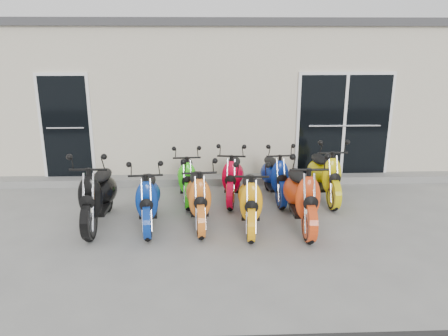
{
  "coord_description": "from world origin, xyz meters",
  "views": [
    {
      "loc": [
        -0.3,
        -6.82,
        2.94
      ],
      "look_at": [
        0.0,
        0.6,
        0.75
      ],
      "focal_mm": 35.0,
      "sensor_mm": 36.0,
      "label": 1
    }
  ],
  "objects_px": {
    "scooter_back_blue": "(275,170)",
    "scooter_front_orange_a": "(198,189)",
    "scooter_front_orange_b": "(251,192)",
    "scooter_back_red": "(233,170)",
    "scooter_front_red": "(302,187)",
    "scooter_back_green": "(187,171)",
    "scooter_front_black": "(97,187)",
    "scooter_front_blue": "(148,191)",
    "scooter_back_yellow": "(325,168)"
  },
  "relations": [
    {
      "from": "scooter_back_blue",
      "to": "scooter_front_orange_a",
      "type": "bearing_deg",
      "value": -146.24
    },
    {
      "from": "scooter_front_orange_b",
      "to": "scooter_back_red",
      "type": "distance_m",
      "value": 1.31
    },
    {
      "from": "scooter_front_red",
      "to": "scooter_back_green",
      "type": "height_order",
      "value": "scooter_front_red"
    },
    {
      "from": "scooter_front_black",
      "to": "scooter_front_orange_a",
      "type": "relative_size",
      "value": 1.07
    },
    {
      "from": "scooter_front_blue",
      "to": "scooter_front_orange_a",
      "type": "height_order",
      "value": "scooter_front_orange_a"
    },
    {
      "from": "scooter_front_orange_b",
      "to": "scooter_front_red",
      "type": "xyz_separation_m",
      "value": [
        0.82,
        0.02,
        0.06
      ]
    },
    {
      "from": "scooter_front_blue",
      "to": "scooter_front_red",
      "type": "relative_size",
      "value": 0.9
    },
    {
      "from": "scooter_back_red",
      "to": "scooter_back_blue",
      "type": "bearing_deg",
      "value": 7.89
    },
    {
      "from": "scooter_front_red",
      "to": "scooter_back_blue",
      "type": "bearing_deg",
      "value": 100.41
    },
    {
      "from": "scooter_front_black",
      "to": "scooter_front_red",
      "type": "height_order",
      "value": "scooter_front_red"
    },
    {
      "from": "scooter_front_black",
      "to": "scooter_front_orange_b",
      "type": "xyz_separation_m",
      "value": [
        2.46,
        -0.21,
        -0.05
      ]
    },
    {
      "from": "scooter_back_red",
      "to": "scooter_back_blue",
      "type": "xyz_separation_m",
      "value": [
        0.8,
        0.0,
        -0.0
      ]
    },
    {
      "from": "scooter_front_orange_b",
      "to": "scooter_front_black",
      "type": "bearing_deg",
      "value": 179.21
    },
    {
      "from": "scooter_front_orange_a",
      "to": "scooter_back_red",
      "type": "bearing_deg",
      "value": 56.82
    },
    {
      "from": "scooter_back_yellow",
      "to": "scooter_front_red",
      "type": "bearing_deg",
      "value": -122.21
    },
    {
      "from": "scooter_back_red",
      "to": "scooter_back_yellow",
      "type": "distance_m",
      "value": 1.73
    },
    {
      "from": "scooter_front_orange_a",
      "to": "scooter_back_green",
      "type": "relative_size",
      "value": 1.08
    },
    {
      "from": "scooter_front_black",
      "to": "scooter_back_red",
      "type": "xyz_separation_m",
      "value": [
        2.25,
        1.09,
        -0.07
      ]
    },
    {
      "from": "scooter_back_green",
      "to": "scooter_back_red",
      "type": "distance_m",
      "value": 0.86
    },
    {
      "from": "scooter_front_blue",
      "to": "scooter_back_blue",
      "type": "bearing_deg",
      "value": 22.26
    },
    {
      "from": "scooter_front_red",
      "to": "scooter_back_blue",
      "type": "xyz_separation_m",
      "value": [
        -0.23,
        1.28,
        -0.09
      ]
    },
    {
      "from": "scooter_front_orange_b",
      "to": "scooter_back_blue",
      "type": "height_order",
      "value": "scooter_front_orange_b"
    },
    {
      "from": "scooter_front_red",
      "to": "scooter_back_yellow",
      "type": "xyz_separation_m",
      "value": [
        0.7,
        1.23,
        -0.04
      ]
    },
    {
      "from": "scooter_front_black",
      "to": "scooter_back_green",
      "type": "bearing_deg",
      "value": 39.13
    },
    {
      "from": "scooter_front_orange_b",
      "to": "scooter_back_yellow",
      "type": "relative_size",
      "value": 0.97
    },
    {
      "from": "scooter_back_red",
      "to": "scooter_back_yellow",
      "type": "height_order",
      "value": "scooter_back_yellow"
    },
    {
      "from": "scooter_front_blue",
      "to": "scooter_back_blue",
      "type": "xyz_separation_m",
      "value": [
        2.24,
        1.16,
        -0.02
      ]
    },
    {
      "from": "scooter_front_black",
      "to": "scooter_back_yellow",
      "type": "xyz_separation_m",
      "value": [
        3.98,
        1.03,
        -0.03
      ]
    },
    {
      "from": "scooter_back_green",
      "to": "scooter_back_red",
      "type": "bearing_deg",
      "value": -5.07
    },
    {
      "from": "scooter_front_orange_b",
      "to": "scooter_back_green",
      "type": "height_order",
      "value": "scooter_front_orange_b"
    },
    {
      "from": "scooter_front_black",
      "to": "scooter_back_green",
      "type": "relative_size",
      "value": 1.16
    },
    {
      "from": "scooter_front_blue",
      "to": "scooter_front_red",
      "type": "distance_m",
      "value": 2.47
    },
    {
      "from": "scooter_front_orange_b",
      "to": "scooter_back_yellow",
      "type": "xyz_separation_m",
      "value": [
        1.52,
        1.24,
        0.02
      ]
    },
    {
      "from": "scooter_front_red",
      "to": "scooter_back_red",
      "type": "bearing_deg",
      "value": 128.89
    },
    {
      "from": "scooter_front_blue",
      "to": "scooter_back_yellow",
      "type": "distance_m",
      "value": 3.35
    },
    {
      "from": "scooter_back_green",
      "to": "scooter_back_yellow",
      "type": "bearing_deg",
      "value": -5.18
    },
    {
      "from": "scooter_front_orange_b",
      "to": "scooter_front_orange_a",
      "type": "bearing_deg",
      "value": 172.11
    },
    {
      "from": "scooter_front_orange_b",
      "to": "scooter_front_red",
      "type": "distance_m",
      "value": 0.83
    },
    {
      "from": "scooter_back_yellow",
      "to": "scooter_back_green",
      "type": "bearing_deg",
      "value": 175.68
    },
    {
      "from": "scooter_front_black",
      "to": "scooter_front_blue",
      "type": "distance_m",
      "value": 0.82
    },
    {
      "from": "scooter_front_red",
      "to": "scooter_back_yellow",
      "type": "height_order",
      "value": "scooter_front_red"
    },
    {
      "from": "scooter_back_blue",
      "to": "scooter_front_orange_b",
      "type": "bearing_deg",
      "value": -118.98
    },
    {
      "from": "scooter_front_orange_a",
      "to": "scooter_front_orange_b",
      "type": "distance_m",
      "value": 0.85
    },
    {
      "from": "scooter_front_black",
      "to": "scooter_front_orange_b",
      "type": "distance_m",
      "value": 2.47
    },
    {
      "from": "scooter_front_orange_a",
      "to": "scooter_back_blue",
      "type": "bearing_deg",
      "value": 34.34
    },
    {
      "from": "scooter_front_black",
      "to": "scooter_back_green",
      "type": "xyz_separation_m",
      "value": [
        1.39,
        1.11,
        -0.09
      ]
    },
    {
      "from": "scooter_front_black",
      "to": "scooter_front_red",
      "type": "xyz_separation_m",
      "value": [
        3.29,
        -0.19,
        0.01
      ]
    },
    {
      "from": "scooter_back_blue",
      "to": "scooter_front_red",
      "type": "bearing_deg",
      "value": -84.26
    },
    {
      "from": "scooter_front_blue",
      "to": "scooter_back_green",
      "type": "relative_size",
      "value": 1.06
    },
    {
      "from": "scooter_back_yellow",
      "to": "scooter_back_red",
      "type": "bearing_deg",
      "value": 175.63
    }
  ]
}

